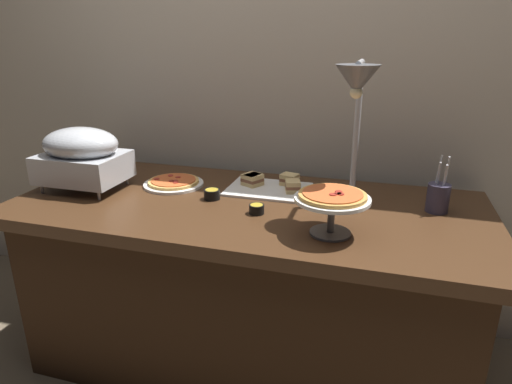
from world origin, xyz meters
TOP-DOWN VIEW (x-y plane):
  - ground_plane at (0.00, 0.00)m, footprint 8.00×8.00m
  - back_wall at (0.00, 0.50)m, footprint 4.40×0.04m
  - buffet_table at (0.00, 0.00)m, footprint 1.90×0.84m
  - chafing_dish at (-0.74, -0.03)m, footprint 0.35×0.27m
  - heat_lamp at (0.40, -0.01)m, footprint 0.15×0.33m
  - pizza_plate_front at (-0.38, 0.12)m, footprint 0.27×0.27m
  - pizza_plate_center at (0.36, -0.20)m, footprint 0.25×0.25m
  - sandwich_platter at (0.05, 0.18)m, footprint 0.35×0.26m
  - sauce_cup_near at (0.07, -0.10)m, footprint 0.06×0.06m
  - sauce_cup_far at (-0.15, -0.00)m, footprint 0.07×0.07m
  - utensil_holder at (0.73, 0.12)m, footprint 0.08×0.08m

SIDE VIEW (x-z plane):
  - ground_plane at x=0.00m, z-range 0.00..0.00m
  - buffet_table at x=0.00m, z-range 0.01..0.77m
  - pizza_plate_front at x=-0.38m, z-range 0.76..0.79m
  - sauce_cup_near at x=0.07m, z-range 0.76..0.80m
  - sandwich_platter at x=0.05m, z-range 0.75..0.81m
  - sauce_cup_far at x=-0.15m, z-range 0.76..0.80m
  - utensil_holder at x=0.73m, z-range 0.71..0.93m
  - pizza_plate_center at x=0.36m, z-range 0.80..0.96m
  - chafing_dish at x=-0.74m, z-range 0.78..1.05m
  - heat_lamp at x=0.40m, z-range 0.92..1.48m
  - back_wall at x=0.00m, z-range 0.00..2.40m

